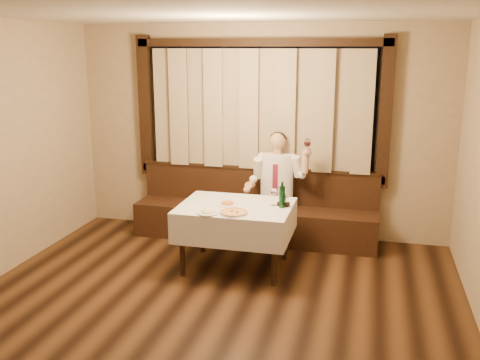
% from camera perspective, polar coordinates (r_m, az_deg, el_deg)
% --- Properties ---
extents(room, '(5.01, 6.01, 2.81)m').
position_cam_1_polar(room, '(5.19, -2.49, 2.93)').
color(room, black).
rests_on(room, ground).
extents(banquette, '(3.20, 0.61, 0.94)m').
position_cam_1_polar(banquette, '(7.14, 1.61, -3.81)').
color(banquette, black).
rests_on(banquette, ground).
extents(dining_table, '(1.27, 0.97, 0.76)m').
position_cam_1_polar(dining_table, '(6.09, -0.46, -3.63)').
color(dining_table, black).
rests_on(dining_table, ground).
extents(pizza, '(0.32, 0.32, 0.03)m').
position_cam_1_polar(pizza, '(5.74, -0.63, -3.49)').
color(pizza, white).
rests_on(pizza, dining_table).
extents(pasta_red, '(0.24, 0.24, 0.08)m').
position_cam_1_polar(pasta_red, '(6.05, -1.36, -2.37)').
color(pasta_red, white).
rests_on(pasta_red, dining_table).
extents(pasta_cream, '(0.24, 0.24, 0.08)m').
position_cam_1_polar(pasta_cream, '(5.75, -3.42, -3.28)').
color(pasta_cream, white).
rests_on(pasta_cream, dining_table).
extents(green_bottle, '(0.07, 0.07, 0.30)m').
position_cam_1_polar(green_bottle, '(5.95, 4.50, -1.76)').
color(green_bottle, '#115123').
rests_on(green_bottle, dining_table).
extents(table_wine_glass, '(0.08, 0.08, 0.20)m').
position_cam_1_polar(table_wine_glass, '(6.01, 3.65, -1.39)').
color(table_wine_glass, white).
rests_on(table_wine_glass, dining_table).
extents(cruet_caddy, '(0.14, 0.09, 0.14)m').
position_cam_1_polar(cruet_caddy, '(6.03, 4.66, -2.31)').
color(cruet_caddy, black).
rests_on(cruet_caddy, dining_table).
extents(seated_man, '(0.80, 0.60, 1.44)m').
position_cam_1_polar(seated_man, '(6.85, 3.91, -0.03)').
color(seated_man, black).
rests_on(seated_man, ground).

